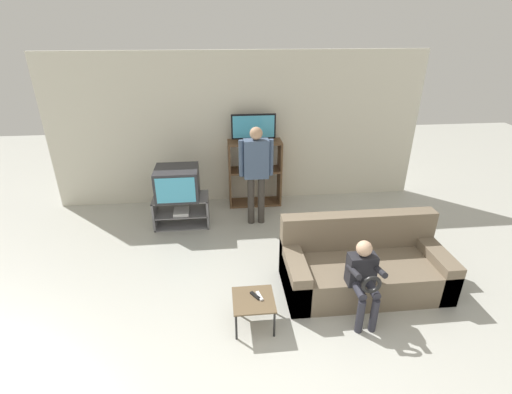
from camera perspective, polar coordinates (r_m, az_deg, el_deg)
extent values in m
cube|color=silver|center=(6.53, -2.62, 10.27)|extent=(6.40, 0.06, 2.60)
cube|color=slate|center=(6.20, -11.17, -3.96)|extent=(0.87, 0.48, 0.02)
cube|color=slate|center=(6.11, -11.33, -2.25)|extent=(0.84, 0.48, 0.02)
cube|color=slate|center=(5.99, -11.54, -0.07)|extent=(0.87, 0.48, 0.02)
cube|color=slate|center=(6.15, -15.23, -2.20)|extent=(0.03, 0.48, 0.48)
cube|color=slate|center=(6.07, -7.42, -1.88)|extent=(0.03, 0.48, 0.48)
cube|color=silver|center=(6.04, -11.40, -2.22)|extent=(0.24, 0.28, 0.05)
cube|color=#2D2D33|center=(5.90, -12.02, 2.15)|extent=(0.66, 0.58, 0.48)
cube|color=#4CB7E0|center=(5.64, -12.27, 0.98)|extent=(0.58, 0.01, 0.40)
cube|color=brown|center=(6.50, -4.07, 3.52)|extent=(0.03, 0.37, 1.17)
cube|color=brown|center=(6.59, 3.65, 3.81)|extent=(0.03, 0.37, 1.17)
cube|color=brown|center=(6.76, -0.18, -0.80)|extent=(0.85, 0.37, 0.03)
cube|color=brown|center=(6.51, -0.19, 4.15)|extent=(0.85, 0.37, 0.03)
cube|color=brown|center=(6.34, -0.19, 8.44)|extent=(0.85, 0.37, 0.03)
cube|color=#9E7A4C|center=(6.40, -1.57, 4.97)|extent=(0.18, 0.04, 0.22)
cube|color=black|center=(6.35, -0.38, 8.80)|extent=(0.26, 0.20, 0.04)
cube|color=black|center=(6.29, -0.39, 10.80)|extent=(0.75, 0.04, 0.42)
cube|color=#4CB7E0|center=(6.27, -0.37, 10.75)|extent=(0.70, 0.01, 0.37)
cube|color=brown|center=(4.07, -0.39, -15.54)|extent=(0.44, 0.44, 0.02)
cylinder|color=black|center=(4.03, -3.06, -19.37)|extent=(0.02, 0.02, 0.32)
cylinder|color=black|center=(4.06, 2.84, -18.97)|extent=(0.02, 0.02, 0.32)
cylinder|color=black|center=(4.32, -3.36, -15.69)|extent=(0.02, 0.02, 0.32)
cylinder|color=black|center=(4.35, 2.04, -15.36)|extent=(0.02, 0.02, 0.32)
cube|color=black|center=(4.09, -0.14, -14.94)|extent=(0.11, 0.14, 0.02)
cube|color=silver|center=(4.09, 0.52, -14.98)|extent=(0.07, 0.15, 0.02)
cube|color=#756651|center=(4.81, 16.22, -11.39)|extent=(1.95, 0.89, 0.40)
cube|color=#756651|center=(4.84, 15.40, -4.90)|extent=(1.95, 0.20, 0.46)
cube|color=#756651|center=(4.54, 5.89, -11.87)|extent=(0.22, 0.89, 0.52)
cube|color=#756651|center=(5.14, 25.42, -9.59)|extent=(0.22, 0.89, 0.52)
cylinder|color=#3D3833|center=(5.94, -0.77, -0.53)|extent=(0.11, 0.11, 0.80)
cylinder|color=#3D3833|center=(5.96, 0.81, -0.46)|extent=(0.11, 0.11, 0.80)
cube|color=#475B7A|center=(5.68, 0.02, 5.89)|extent=(0.38, 0.20, 0.60)
cylinder|color=#475B7A|center=(5.66, -2.29, 5.95)|extent=(0.08, 0.08, 0.57)
cylinder|color=#475B7A|center=(5.70, 2.31, 6.11)|extent=(0.08, 0.08, 0.57)
sphere|color=tan|center=(5.56, 0.02, 9.76)|extent=(0.19, 0.19, 0.19)
cylinder|color=#2D2D38|center=(4.22, 15.72, -17.28)|extent=(0.08, 0.08, 0.40)
cylinder|color=#2D2D38|center=(4.28, 17.68, -16.97)|extent=(0.08, 0.08, 0.40)
cylinder|color=#2D2D38|center=(4.17, 15.40, -13.43)|extent=(0.09, 0.30, 0.09)
cylinder|color=#2D2D38|center=(4.22, 17.35, -13.17)|extent=(0.09, 0.30, 0.09)
cube|color=#232328|center=(4.23, 15.88, -10.63)|extent=(0.30, 0.17, 0.36)
cylinder|color=#232328|center=(4.05, 14.82, -11.05)|extent=(0.06, 0.31, 0.14)
cylinder|color=#232328|center=(4.14, 18.38, -10.62)|extent=(0.06, 0.31, 0.14)
sphere|color=#DBAD89|center=(4.08, 16.31, -7.61)|extent=(0.17, 0.17, 0.17)
torus|color=black|center=(4.01, 17.35, -12.75)|extent=(0.21, 0.04, 0.21)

